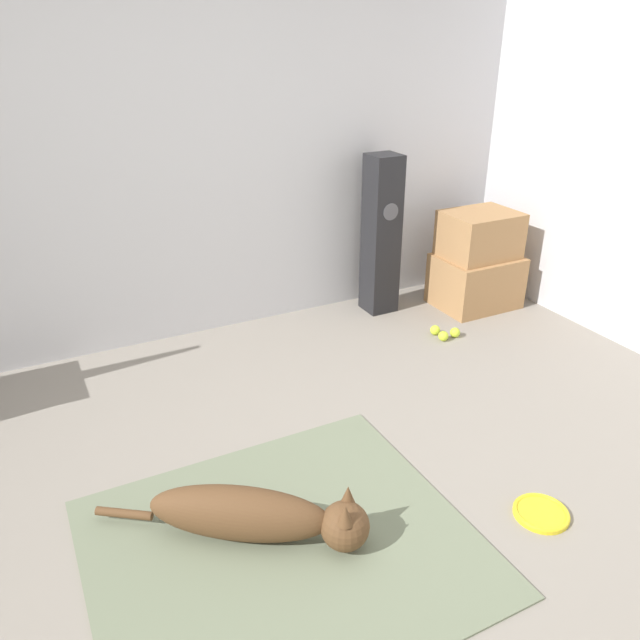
{
  "coord_description": "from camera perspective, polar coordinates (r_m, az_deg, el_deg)",
  "views": [
    {
      "loc": [
        -0.77,
        -1.64,
        1.87
      ],
      "look_at": [
        0.58,
        1.02,
        0.45
      ],
      "focal_mm": 35.0,
      "sensor_mm": 36.0,
      "label": 1
    }
  ],
  "objects": [
    {
      "name": "cardboard_box_lower",
      "position": [
        4.66,
        14.02,
        3.5
      ],
      "size": [
        0.56,
        0.45,
        0.37
      ],
      "color": "#A87A4C",
      "rests_on": "ground_plane"
    },
    {
      "name": "wall_back",
      "position": [
        3.86,
        -15.79,
        15.71
      ],
      "size": [
        8.0,
        0.06,
        2.55
      ],
      "color": "silver",
      "rests_on": "ground_plane"
    },
    {
      "name": "floor_speaker",
      "position": [
        4.35,
        5.61,
        7.7
      ],
      "size": [
        0.21,
        0.21,
        1.1
      ],
      "color": "black",
      "rests_on": "ground_plane"
    },
    {
      "name": "tennis_ball_by_boxes",
      "position": [
        4.19,
        12.24,
        -1.12
      ],
      "size": [
        0.07,
        0.07,
        0.07
      ],
      "color": "#C6E033",
      "rests_on": "ground_plane"
    },
    {
      "name": "dog",
      "position": [
        2.58,
        -5.63,
        -17.35
      ],
      "size": [
        0.95,
        0.7,
        0.25
      ],
      "color": "brown",
      "rests_on": "area_rug"
    },
    {
      "name": "frisbee",
      "position": [
        2.89,
        19.56,
        -16.28
      ],
      "size": [
        0.23,
        0.23,
        0.03
      ],
      "color": "yellow",
      "rests_on": "ground_plane"
    },
    {
      "name": "tennis_ball_near_speaker",
      "position": [
        4.13,
        11.21,
        -1.45
      ],
      "size": [
        0.07,
        0.07,
        0.07
      ],
      "color": "#C6E033",
      "rests_on": "ground_plane"
    },
    {
      "name": "area_rug",
      "position": [
        2.62,
        -3.39,
        -19.98
      ],
      "size": [
        1.47,
        1.31,
        0.01
      ],
      "color": "slate",
      "rests_on": "ground_plane"
    },
    {
      "name": "tennis_ball_loose_on_carpet",
      "position": [
        4.2,
        10.48,
        -0.92
      ],
      "size": [
        0.07,
        0.07,
        0.07
      ],
      "color": "#C6E033",
      "rests_on": "ground_plane"
    },
    {
      "name": "cardboard_box_upper",
      "position": [
        4.55,
        14.39,
        7.57
      ],
      "size": [
        0.5,
        0.4,
        0.32
      ],
      "color": "#A87A4C",
      "rests_on": "cardboard_box_lower"
    },
    {
      "name": "ground_plane",
      "position": [
        2.6,
        -1.33,
        -20.43
      ],
      "size": [
        12.0,
        12.0,
        0.0
      ],
      "primitive_type": "plane",
      "color": "gray"
    }
  ]
}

